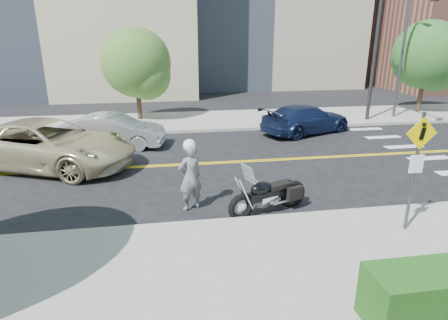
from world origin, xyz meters
TOP-DOWN VIEW (x-y plane):
  - ground_plane at (0.00, 0.00)m, footprint 120.00×120.00m
  - sidewalk_near at (0.00, -7.50)m, footprint 60.00×5.00m
  - sidewalk_far at (0.00, 7.50)m, footprint 60.00×5.00m
  - lamp_post at (12.00, 6.50)m, footprint 0.16×0.16m
  - traffic_light at (10.00, 5.08)m, footprint 0.28×4.50m
  - pedestrian_sign at (4.20, -6.31)m, footprint 0.78×0.08m
  - motorcyclist at (-1.04, -3.97)m, footprint 0.85×0.72m
  - motorcycle at (1.13, -4.51)m, footprint 2.62×1.59m
  - suv at (-6.07, 0.51)m, footprint 7.20×5.28m
  - parked_car_silver at (-3.99, 2.99)m, footprint 4.74×2.40m
  - parked_car_blue at (5.50, 4.06)m, footprint 5.43×3.83m
  - tree_far_a at (-3.12, 8.24)m, footprint 3.87×3.87m
  - tree_far_b at (14.55, 7.79)m, footprint 4.16×4.16m

SIDE VIEW (x-z plane):
  - ground_plane at x=0.00m, z-range 0.00..0.00m
  - sidewalk_near at x=0.00m, z-range 0.00..0.15m
  - sidewalk_far at x=0.00m, z-range 0.00..0.15m
  - parked_car_blue at x=5.50m, z-range 0.00..1.46m
  - parked_car_silver at x=-3.99m, z-range 0.00..1.49m
  - motorcycle at x=1.13m, z-range 0.00..1.53m
  - suv at x=-6.07m, z-range 0.00..1.82m
  - motorcyclist at x=-1.04m, z-range 0.00..2.10m
  - pedestrian_sign at x=4.20m, z-range 0.46..3.46m
  - tree_far_a at x=-3.12m, z-range 0.70..6.00m
  - tree_far_b at x=14.55m, z-range 0.79..6.54m
  - lamp_post at x=12.00m, z-range 0.15..8.15m
  - traffic_light at x=10.00m, z-range 1.17..8.17m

